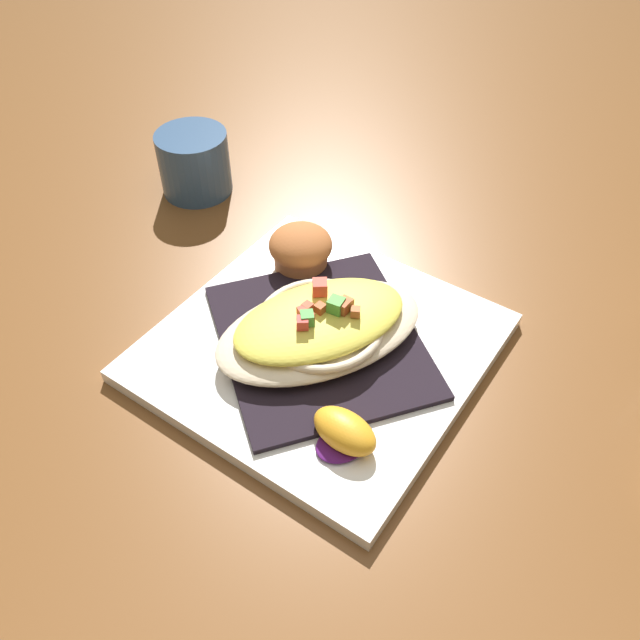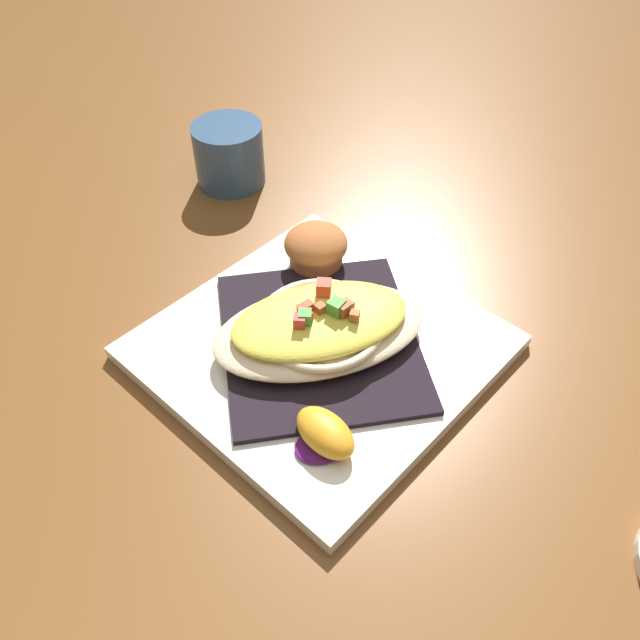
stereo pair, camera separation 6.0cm
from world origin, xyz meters
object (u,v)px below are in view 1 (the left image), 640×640
Objects in this scene: muffin at (301,249)px; orange_garnish at (344,433)px; gratin_dish at (320,325)px; coffee_mug at (194,165)px; square_plate at (320,347)px.

orange_garnish is at bearing -40.98° from muffin.
muffin is at bearing 139.02° from orange_garnish.
muffin is at bearing 139.14° from gratin_dish.
coffee_mug is at bearing 157.96° from gratin_dish.
gratin_dish reaches higher than orange_garnish.
coffee_mug is at bearing 152.97° from orange_garnish.
square_plate is at bearing -22.05° from coffee_mug.
gratin_dish is 2.09× the size of coffee_mug.
gratin_dish is (0.00, 0.00, 0.03)m from square_plate.
gratin_dish reaches higher than square_plate.
square_plate is at bearing -40.89° from muffin.
orange_garnish is at bearing -41.09° from gratin_dish.
muffin is 0.21m from coffee_mug.
orange_garnish is (0.09, -0.07, -0.01)m from gratin_dish.
square_plate is 4.34× the size of muffin.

